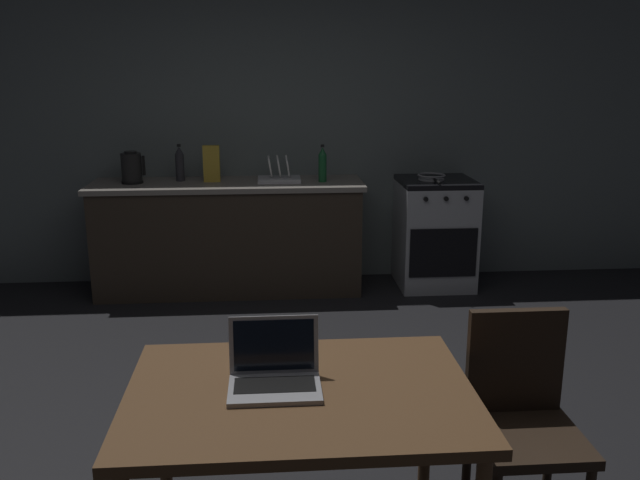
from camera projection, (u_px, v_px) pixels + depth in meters
ground_plane at (301, 437)px, 3.37m from camera, size 12.00×12.00×0.00m
back_wall at (320, 123)px, 5.64m from camera, size 6.40×0.10×2.65m
kitchen_counter at (229, 236)px, 5.47m from camera, size 2.16×0.64×0.90m
stove_oven at (435, 233)px, 5.60m from camera, size 0.60×0.62×0.90m
dining_table at (300, 407)px, 2.36m from camera, size 1.21×0.86×0.72m
chair at (522, 413)px, 2.57m from camera, size 0.40×0.40×0.90m
laptop at (275, 374)px, 2.35m from camera, size 0.32×0.25×0.23m
electric_kettle at (132, 168)px, 5.27m from camera, size 0.19×0.17×0.25m
bottle at (322, 164)px, 5.33m from camera, size 0.06×0.06×0.30m
frying_pan at (432, 177)px, 5.45m from camera, size 0.23×0.40×0.05m
cereal_box at (212, 164)px, 5.33m from camera, size 0.13×0.05×0.29m
dish_rack at (279, 175)px, 5.38m from camera, size 0.34×0.26×0.21m
bottle_b at (180, 164)px, 5.37m from camera, size 0.07×0.07×0.29m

